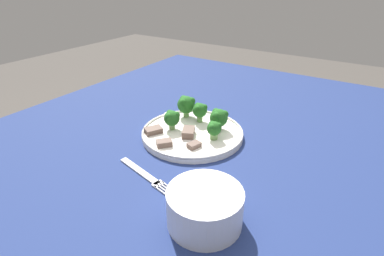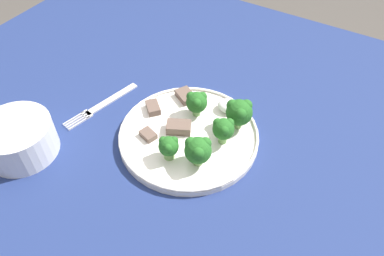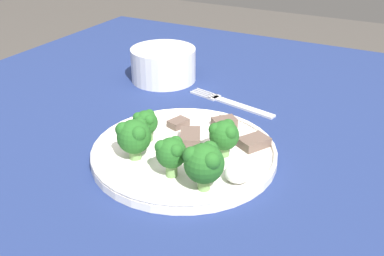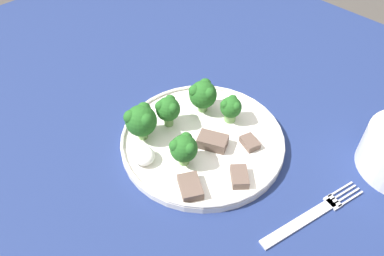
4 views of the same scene
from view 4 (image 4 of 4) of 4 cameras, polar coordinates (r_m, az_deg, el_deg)
The scene contains 13 objects.
table at distance 0.72m, azimuth 1.13°, elevation -4.68°, with size 1.37×1.15×0.73m.
dinner_plate at distance 0.63m, azimuth 1.60°, elevation -1.83°, with size 0.27×0.27×0.02m.
fork at distance 0.58m, azimuth 17.80°, elevation -12.52°, with size 0.06×0.18×0.00m.
broccoli_floret_near_rim_left at distance 0.63m, azimuth -3.68°, elevation 2.94°, with size 0.04×0.04×0.06m.
broccoli_floret_center_left at distance 0.61m, azimuth -7.78°, elevation 1.21°, with size 0.05×0.05×0.06m.
broccoli_floret_back_left at distance 0.57m, azimuth -1.25°, elevation -3.08°, with size 0.04×0.04×0.05m.
broccoli_floret_front_left at distance 0.65m, azimuth 1.68°, elevation 5.20°, with size 0.05×0.05×0.06m.
broccoli_floret_center_back at distance 0.64m, azimuth 5.95°, elevation 3.15°, with size 0.04×0.04×0.05m.
meat_slice_front_slice at distance 0.61m, azimuth 3.16°, elevation -2.06°, with size 0.06×0.05×0.02m.
meat_slice_middle_slice at distance 0.57m, azimuth 7.25°, elevation -7.38°, with size 0.04×0.04×0.01m.
meat_slice_rear_slice at distance 0.56m, azimuth -0.26°, elevation -8.96°, with size 0.05×0.05×0.01m.
meat_slice_edge_slice at distance 0.62m, azimuth 8.80°, elevation -2.20°, with size 0.04×0.03×0.01m.
sauce_dollop at distance 0.59m, azimuth -7.52°, elevation -4.16°, with size 0.04×0.04×0.02m.
Camera 4 is at (0.32, -0.33, 1.20)m, focal length 35.00 mm.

